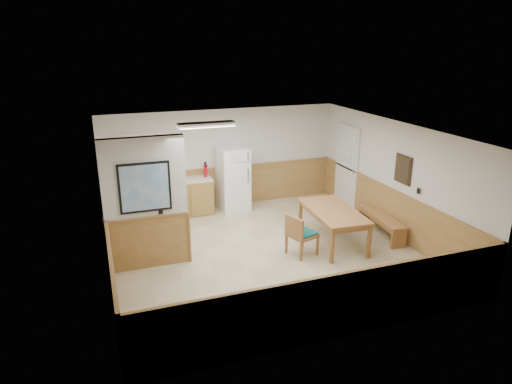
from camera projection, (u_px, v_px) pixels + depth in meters
name	position (u px, v px, depth m)	size (l,w,h in m)	color
ground	(264.00, 252.00, 9.27)	(6.00, 6.00, 0.00)	tan
ceiling	(265.00, 131.00, 8.48)	(6.00, 6.00, 0.02)	silver
back_wall	(222.00, 159.00, 11.55)	(6.00, 0.02, 2.50)	silver
right_wall	(394.00, 179.00, 9.84)	(0.02, 6.00, 2.50)	silver
left_wall	(103.00, 213.00, 7.91)	(0.02, 6.00, 2.50)	silver
wainscot_back	(223.00, 187.00, 11.77)	(6.00, 0.04, 1.00)	#AC7744
wainscot_right	(390.00, 212.00, 10.07)	(0.04, 6.00, 1.00)	#AC7744
wainscot_left	(109.00, 252.00, 8.15)	(0.04, 6.00, 1.00)	#AC7744
partition_wall	(146.00, 205.00, 8.33)	(1.50, 0.20, 2.50)	silver
kitchen_counter	(179.00, 197.00, 11.13)	(2.20, 0.61, 1.00)	#A77E3B
exterior_door	(347.00, 166.00, 11.59)	(0.07, 1.02, 2.15)	silver
kitchen_window	(137.00, 154.00, 10.76)	(0.80, 0.04, 1.00)	silver
wall_painting	(403.00, 169.00, 9.47)	(0.04, 0.50, 0.60)	#302213
fluorescent_fixture	(206.00, 125.00, 9.40)	(1.20, 0.30, 0.09)	silver
refrigerator	(233.00, 179.00, 11.42)	(0.75, 0.75, 1.60)	white
dining_table	(333.00, 214.00, 9.50)	(1.04, 1.88, 0.75)	#966237
dining_bench	(381.00, 219.00, 10.05)	(0.51, 1.64, 0.45)	#966237
dining_chair	(299.00, 233.00, 8.99)	(0.81, 0.66, 0.85)	#966237
fire_extinguisher	(205.00, 170.00, 11.18)	(0.12, 0.12, 0.38)	red
soap_bottle	(138.00, 180.00, 10.64)	(0.07, 0.07, 0.21)	#188437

